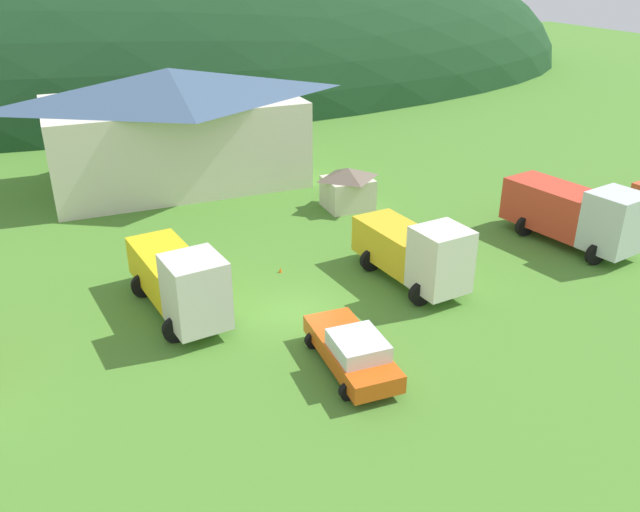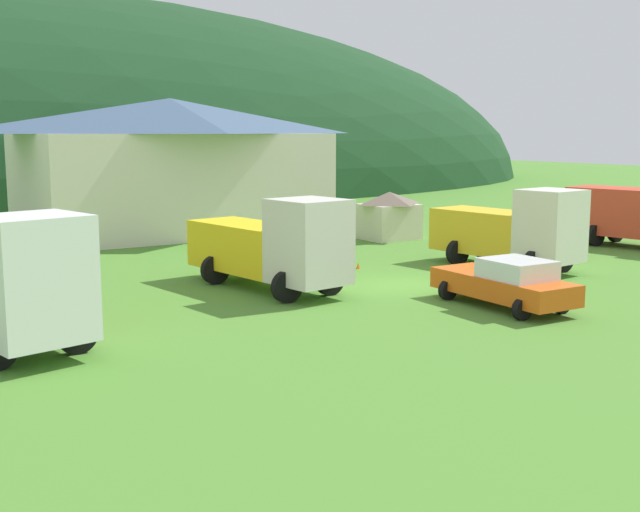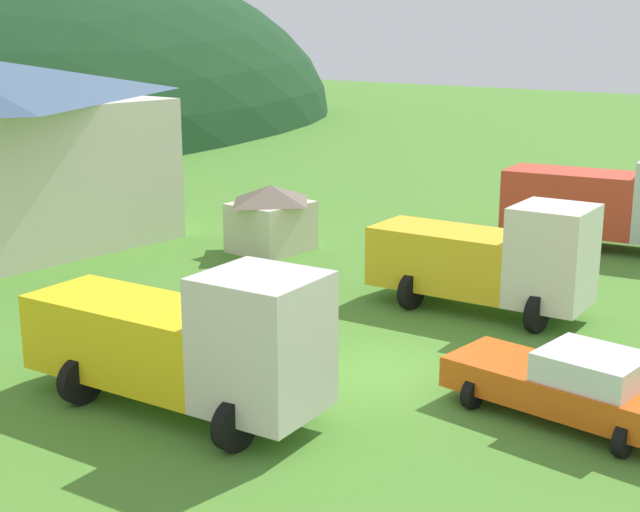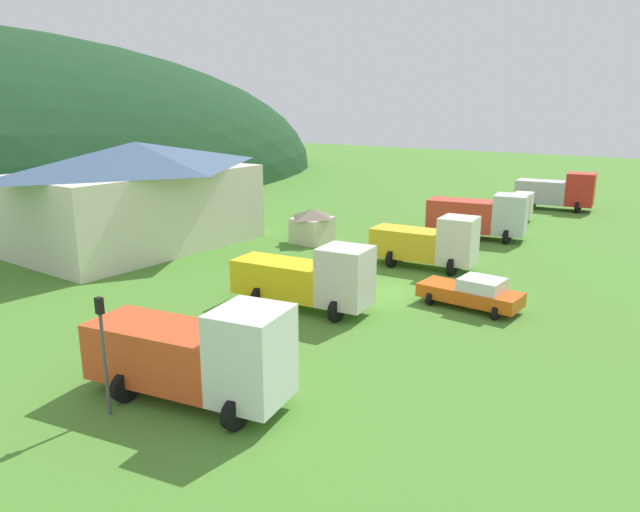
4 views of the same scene
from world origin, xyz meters
name	(u,v)px [view 2 (image 2 of 4)]	position (x,y,z in m)	size (l,w,h in m)	color
ground_plane	(410,285)	(0.00, 0.00, 0.00)	(200.00, 200.00, 0.00)	#4C842D
forested_hill_backdrop	(27,188)	(0.00, 61.42, 0.00)	(124.21, 60.00, 38.74)	#193D1E
depot_building	(172,164)	(-1.26, 19.98, 3.91)	(17.34, 10.43, 7.59)	silver
play_shed_cream	(389,215)	(7.28, 10.80, 1.31)	(2.98, 2.60, 2.55)	beige
flatbed_truck_yellow	(274,245)	(-4.83, 1.85, 1.69)	(3.60, 7.54, 3.46)	silver
heavy_rig_striped	(514,229)	(5.86, 0.43, 1.70)	(3.49, 6.81, 3.45)	silver
service_pickup_orange	(506,283)	(0.19, -4.72, 0.83)	(2.51, 5.24, 1.66)	#E25915
traffic_cone_near_pickup	(358,269)	(0.45, 4.02, 0.00)	(0.36, 0.36, 0.52)	orange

